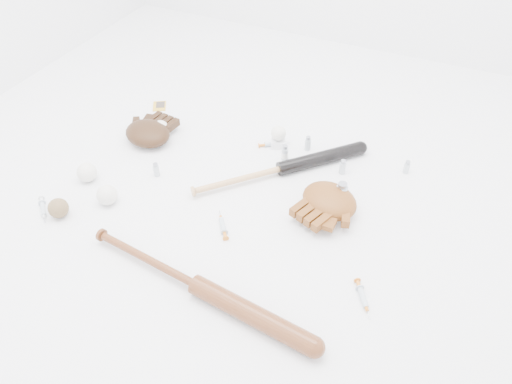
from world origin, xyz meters
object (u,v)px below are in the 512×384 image
at_px(bat_wood, 197,285).
at_px(pedestal, 278,142).
at_px(bat_dark, 281,169).
at_px(glove_dark, 148,133).

xyz_separation_m(bat_wood, pedestal, (-0.07, 0.85, -0.02)).
height_order(bat_dark, bat_wood, bat_wood).
bearing_deg(glove_dark, pedestal, 29.26).
relative_size(bat_wood, pedestal, 14.46).
distance_m(bat_dark, bat_wood, 0.67).
distance_m(bat_dark, glove_dark, 0.63).
xyz_separation_m(bat_dark, bat_wood, (-0.02, -0.67, 0.00)).
height_order(glove_dark, pedestal, glove_dark).
xyz_separation_m(bat_dark, glove_dark, (-0.63, -0.04, 0.02)).
relative_size(bat_dark, pedestal, 12.88).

